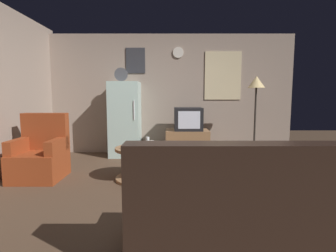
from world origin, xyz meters
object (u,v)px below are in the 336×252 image
(fridge, at_px, (125,119))
(armchair, at_px, (40,156))
(book_stack, at_px, (219,157))
(couch, at_px, (241,216))
(tv_stand, at_px, (187,144))
(remote_control, at_px, (138,145))
(mug_ceramic_white, at_px, (152,144))
(wine_glass, at_px, (147,142))
(crt_tv, at_px, (188,119))
(mug_ceramic_tan, at_px, (127,146))
(standing_lamp, at_px, (256,89))
(coffee_table, at_px, (140,163))

(fridge, relative_size, armchair, 1.84)
(book_stack, bearing_deg, couch, -98.19)
(tv_stand, bearing_deg, remote_control, -122.78)
(couch, bearing_deg, fridge, 112.74)
(mug_ceramic_white, xyz_separation_m, book_stack, (1.25, 1.23, -0.48))
(fridge, height_order, armchair, fridge)
(armchair, distance_m, couch, 3.13)
(fridge, bearing_deg, wine_glass, -69.55)
(crt_tv, distance_m, armchair, 2.67)
(remote_control, xyz_separation_m, couch, (1.00, -1.95, -0.18))
(fridge, bearing_deg, mug_ceramic_tan, -79.85)
(mug_ceramic_white, distance_m, book_stack, 1.82)
(mug_ceramic_white, bearing_deg, standing_lamp, 31.50)
(coffee_table, height_order, wine_glass, wine_glass)
(fridge, xyz_separation_m, book_stack, (1.88, -0.28, -0.71))
(crt_tv, height_order, mug_ceramic_tan, crt_tv)
(tv_stand, distance_m, coffee_table, 1.57)
(fridge, distance_m, remote_control, 1.55)
(wine_glass, xyz_separation_m, remote_control, (-0.14, 0.07, -0.06))
(tv_stand, xyz_separation_m, wine_glass, (-0.67, -1.34, 0.28))
(fridge, bearing_deg, coffee_table, -73.47)
(mug_ceramic_tan, relative_size, armchair, 0.09)
(fridge, xyz_separation_m, remote_control, (0.43, -1.47, -0.26))
(crt_tv, distance_m, remote_control, 1.54)
(coffee_table, xyz_separation_m, remote_control, (-0.03, 0.10, 0.25))
(couch, height_order, book_stack, couch)
(coffee_table, bearing_deg, remote_control, 109.06)
(mug_ceramic_tan, distance_m, book_stack, 2.17)
(standing_lamp, bearing_deg, armchair, -162.37)
(crt_tv, distance_m, coffee_table, 1.67)
(coffee_table, relative_size, armchair, 0.75)
(wine_glass, bearing_deg, coffee_table, -166.84)
(standing_lamp, distance_m, book_stack, 1.46)
(standing_lamp, height_order, mug_ceramic_white, standing_lamp)
(coffee_table, bearing_deg, fridge, 106.53)
(armchair, bearing_deg, couch, -38.12)
(tv_stand, relative_size, standing_lamp, 0.53)
(remote_control, xyz_separation_m, armchair, (-1.46, -0.02, -0.15))
(coffee_table, xyz_separation_m, wine_glass, (0.11, 0.03, 0.31))
(tv_stand, height_order, book_stack, tv_stand)
(wine_glass, height_order, mug_ceramic_white, wine_glass)
(fridge, bearing_deg, mug_ceramic_white, -67.31)
(standing_lamp, distance_m, mug_ceramic_white, 2.37)
(mug_ceramic_tan, height_order, couch, couch)
(fridge, relative_size, standing_lamp, 1.11)
(crt_tv, bearing_deg, book_stack, -7.82)
(crt_tv, relative_size, mug_ceramic_tan, 6.00)
(coffee_table, height_order, armchair, armchair)
(mug_ceramic_tan, relative_size, couch, 0.05)
(mug_ceramic_tan, bearing_deg, remote_control, 60.46)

